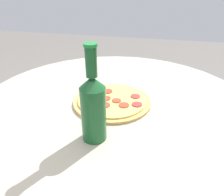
# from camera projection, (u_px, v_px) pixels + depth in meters

# --- Properties ---
(table) EXTENTS (1.08, 1.08, 0.70)m
(table) POSITION_uv_depth(u_px,v_px,m) (115.00, 135.00, 0.94)
(table) COLOR #B2A893
(table) RESTS_ON ground_plane
(pizza) EXTENTS (0.29, 0.29, 0.02)m
(pizza) POSITION_uv_depth(u_px,v_px,m) (112.00, 101.00, 0.83)
(pizza) COLOR tan
(pizza) RESTS_ON table
(beer_bottle) EXTENTS (0.07, 0.07, 0.28)m
(beer_bottle) POSITION_uv_depth(u_px,v_px,m) (93.00, 106.00, 0.60)
(beer_bottle) COLOR #195628
(beer_bottle) RESTS_ON table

